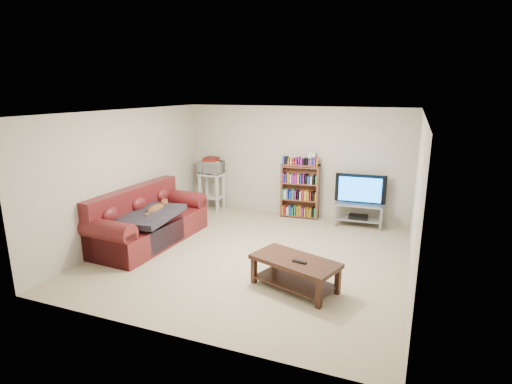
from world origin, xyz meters
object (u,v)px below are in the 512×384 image
at_px(bookshelf, 300,190).
at_px(tv_stand, 359,211).
at_px(coffee_table, 295,268).
at_px(sofa, 147,224).

bearing_deg(bookshelf, tv_stand, -9.28).
bearing_deg(bookshelf, coffee_table, -79.94).
relative_size(coffee_table, bookshelf, 1.13).
relative_size(sofa, bookshelf, 2.00).
xyz_separation_m(sofa, coffee_table, (3.05, -0.77, -0.04)).
xyz_separation_m(coffee_table, bookshelf, (-0.80, 3.20, 0.31)).
relative_size(sofa, coffee_table, 1.77).
bearing_deg(tv_stand, sofa, -149.79).
bearing_deg(sofa, coffee_table, -11.18).
bearing_deg(coffee_table, sofa, -175.24).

